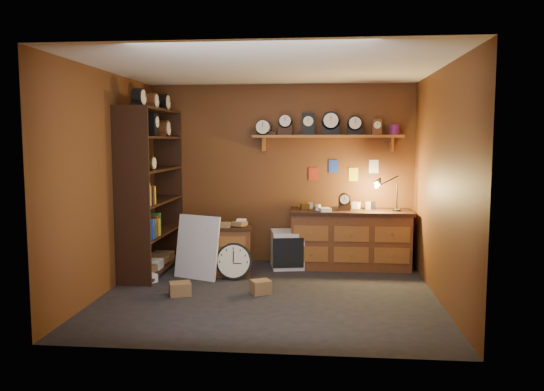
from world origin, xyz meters
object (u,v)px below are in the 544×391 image
(low_cabinet, at_px, (230,248))
(shelving_unit, at_px, (149,184))
(workbench, at_px, (350,235))
(big_round_clock, at_px, (234,261))

(low_cabinet, bearing_deg, shelving_unit, 170.33)
(workbench, relative_size, big_round_clock, 3.56)
(low_cabinet, distance_m, big_round_clock, 0.30)
(big_round_clock, bearing_deg, shelving_unit, 165.48)
(workbench, xyz_separation_m, low_cabinet, (-1.68, -0.56, -0.10))
(workbench, xyz_separation_m, big_round_clock, (-1.59, -0.82, -0.23))
(workbench, bearing_deg, low_cabinet, -161.57)
(low_cabinet, bearing_deg, workbench, 12.05)
(shelving_unit, distance_m, low_cabinet, 1.46)
(workbench, height_order, big_round_clock, workbench)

